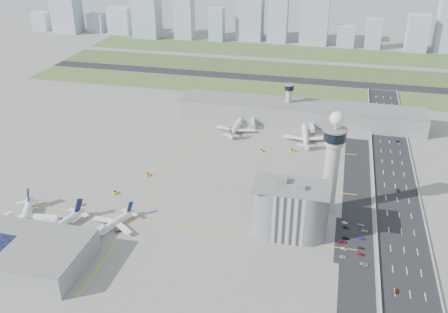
% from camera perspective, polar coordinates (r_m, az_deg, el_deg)
% --- Properties ---
extents(ground, '(1000.00, 1000.00, 0.00)m').
position_cam_1_polar(ground, '(317.46, -1.48, -5.17)').
color(ground, gray).
extents(grass_strip_0, '(480.00, 50.00, 0.08)m').
position_cam_1_polar(grass_strip_0, '(521.49, 2.77, 7.84)').
color(grass_strip_0, '#4B6731').
rests_on(grass_strip_0, ground).
extents(grass_strip_1, '(480.00, 60.00, 0.08)m').
position_cam_1_polar(grass_strip_1, '(591.97, 4.18, 10.08)').
color(grass_strip_1, '#425629').
rests_on(grass_strip_1, ground).
extents(grass_strip_2, '(480.00, 70.00, 0.08)m').
position_cam_1_polar(grass_strip_2, '(668.24, 5.37, 11.95)').
color(grass_strip_2, '#41592A').
rests_on(grass_strip_2, ground).
extents(runway, '(480.00, 22.00, 0.10)m').
position_cam_1_polar(runway, '(556.11, 3.51, 9.02)').
color(runway, black).
rests_on(runway, ground).
extents(highway, '(28.00, 500.00, 0.10)m').
position_cam_1_polar(highway, '(312.46, 19.54, -7.46)').
color(highway, black).
rests_on(highway, ground).
extents(barrier_left, '(0.60, 500.00, 1.20)m').
position_cam_1_polar(barrier_left, '(310.51, 16.99, -7.14)').
color(barrier_left, '#9E9E99').
rests_on(barrier_left, ground).
extents(barrier_right, '(0.60, 500.00, 1.20)m').
position_cam_1_polar(barrier_right, '(314.44, 22.10, -7.59)').
color(barrier_right, '#9E9E99').
rests_on(barrier_right, ground).
extents(landside_road, '(18.00, 260.00, 0.08)m').
position_cam_1_polar(landside_road, '(301.58, 14.94, -8.06)').
color(landside_road, black).
rests_on(landside_road, ground).
extents(parking_lot, '(20.00, 44.00, 0.10)m').
position_cam_1_polar(parking_lot, '(291.55, 14.54, -9.33)').
color(parking_lot, black).
rests_on(parking_lot, ground).
extents(taxiway_line_h_0, '(260.00, 0.60, 0.01)m').
position_cam_1_polar(taxiway_line_h_0, '(305.49, -10.28, -7.04)').
color(taxiway_line_h_0, yellow).
rests_on(taxiway_line_h_0, ground).
extents(taxiway_line_h_1, '(260.00, 0.60, 0.01)m').
position_cam_1_polar(taxiway_line_h_1, '(353.00, -6.52, -1.85)').
color(taxiway_line_h_1, yellow).
rests_on(taxiway_line_h_1, ground).
extents(taxiway_line_h_2, '(260.00, 0.60, 0.01)m').
position_cam_1_polar(taxiway_line_h_2, '(403.85, -3.70, 2.07)').
color(taxiway_line_h_2, yellow).
rests_on(taxiway_line_h_2, ground).
extents(taxiway_line_v, '(0.60, 260.00, 0.01)m').
position_cam_1_polar(taxiway_line_v, '(353.00, -6.52, -1.85)').
color(taxiway_line_v, yellow).
rests_on(taxiway_line_v, ground).
extents(control_tower, '(14.00, 14.00, 64.50)m').
position_cam_1_polar(control_tower, '(299.18, 12.29, -0.25)').
color(control_tower, '#ADAAA5').
rests_on(control_tower, ground).
extents(secondary_tower, '(8.60, 8.60, 31.90)m').
position_cam_1_polar(secondary_tower, '(438.42, 7.39, 6.57)').
color(secondary_tower, '#ADAAA5').
rests_on(secondary_tower, ground).
extents(admin_building, '(42.00, 24.00, 33.50)m').
position_cam_1_polar(admin_building, '(283.26, 7.59, -6.05)').
color(admin_building, '#B2B2B7').
rests_on(admin_building, ground).
extents(terminal_pier, '(210.00, 32.00, 15.80)m').
position_cam_1_polar(terminal_pier, '(439.54, 8.58, 5.02)').
color(terminal_pier, gray).
rests_on(terminal_pier, ground).
extents(near_terminal, '(84.00, 42.00, 13.00)m').
position_cam_1_polar(near_terminal, '(287.96, -23.47, -9.85)').
color(near_terminal, gray).
rests_on(near_terminal, ground).
extents(airplane_near_a, '(52.64, 56.04, 12.47)m').
position_cam_1_polar(airplane_near_a, '(315.30, -21.96, -6.24)').
color(airplane_near_a, white).
rests_on(airplane_near_a, ground).
extents(airplane_near_b, '(49.23, 53.65, 12.46)m').
position_cam_1_polar(airplane_near_b, '(300.74, -18.88, -7.36)').
color(airplane_near_b, white).
rests_on(airplane_near_b, ground).
extents(airplane_near_c, '(40.18, 43.23, 9.79)m').
position_cam_1_polar(airplane_near_c, '(297.19, -12.73, -7.22)').
color(airplane_near_c, white).
rests_on(airplane_near_c, ground).
extents(airplane_far_a, '(33.61, 39.42, 10.95)m').
position_cam_1_polar(airplane_far_a, '(414.35, 1.33, 3.60)').
color(airplane_far_a, white).
rests_on(airplane_far_a, ground).
extents(airplane_far_b, '(41.76, 47.22, 11.94)m').
position_cam_1_polar(airplane_far_b, '(402.95, 9.31, 2.63)').
color(airplane_far_b, white).
rests_on(airplane_far_b, ground).
extents(jet_bridge_near_1, '(5.39, 14.31, 5.70)m').
position_cam_1_polar(jet_bridge_near_1, '(300.74, -20.28, -8.39)').
color(jet_bridge_near_1, silver).
rests_on(jet_bridge_near_1, ground).
extents(jet_bridge_near_2, '(5.39, 14.31, 5.70)m').
position_cam_1_polar(jet_bridge_near_2, '(286.53, -15.17, -9.44)').
color(jet_bridge_near_2, silver).
rests_on(jet_bridge_near_2, ground).
extents(jet_bridge_far_0, '(5.39, 14.31, 5.70)m').
position_cam_1_polar(jet_bridge_far_0, '(431.05, 3.28, 4.12)').
color(jet_bridge_far_0, silver).
rests_on(jet_bridge_far_0, ground).
extents(jet_bridge_far_1, '(5.39, 14.31, 5.70)m').
position_cam_1_polar(jet_bridge_far_1, '(425.91, 9.92, 3.47)').
color(jet_bridge_far_1, silver).
rests_on(jet_bridge_far_1, ground).
extents(tug_0, '(2.11, 2.88, 1.59)m').
position_cam_1_polar(tug_0, '(313.99, -18.00, -6.85)').
color(tug_0, '#D59A01').
rests_on(tug_0, ground).
extents(tug_1, '(3.60, 3.53, 1.74)m').
position_cam_1_polar(tug_1, '(325.79, -16.06, -5.24)').
color(tug_1, gold).
rests_on(tug_1, ground).
extents(tug_2, '(3.84, 3.87, 1.88)m').
position_cam_1_polar(tug_2, '(333.17, -12.37, -4.01)').
color(tug_2, '#FDA810').
rests_on(tug_2, ground).
extents(tug_3, '(3.60, 3.65, 1.77)m').
position_cam_1_polar(tug_3, '(350.60, -8.70, -2.05)').
color(tug_3, orange).
rests_on(tug_3, ground).
extents(tug_4, '(3.60, 3.02, 1.78)m').
position_cam_1_polar(tug_4, '(381.68, 4.29, 0.68)').
color(tug_4, orange).
rests_on(tug_4, ground).
extents(tug_5, '(4.19, 3.39, 2.13)m').
position_cam_1_polar(tug_5, '(384.26, 7.77, 0.72)').
color(tug_5, gold).
rests_on(tug_5, ground).
extents(car_lot_0, '(3.68, 1.67, 1.23)m').
position_cam_1_polar(car_lot_0, '(277.61, 13.41, -11.08)').
color(car_lot_0, silver).
rests_on(car_lot_0, ground).
extents(car_lot_1, '(3.66, 1.77, 1.15)m').
position_cam_1_polar(car_lot_1, '(283.58, 13.57, -10.21)').
color(car_lot_1, '#ACADB1').
rests_on(car_lot_1, ground).
extents(car_lot_2, '(4.88, 2.74, 1.29)m').
position_cam_1_polar(car_lot_2, '(288.50, 13.34, -9.46)').
color(car_lot_2, maroon).
rests_on(car_lot_2, ground).
extents(car_lot_3, '(3.87, 1.87, 1.08)m').
position_cam_1_polar(car_lot_3, '(291.89, 13.78, -9.07)').
color(car_lot_3, black).
rests_on(car_lot_3, ground).
extents(car_lot_4, '(3.88, 1.79, 1.29)m').
position_cam_1_polar(car_lot_4, '(300.83, 13.77, -7.86)').
color(car_lot_4, navy).
rests_on(car_lot_4, ground).
extents(car_lot_5, '(3.48, 1.55, 1.11)m').
position_cam_1_polar(car_lot_5, '(304.77, 13.60, -7.37)').
color(car_lot_5, white).
rests_on(car_lot_5, ground).
extents(car_lot_6, '(4.73, 2.68, 1.25)m').
position_cam_1_polar(car_lot_6, '(275.37, 15.73, -11.76)').
color(car_lot_6, '#A2A2A3').
rests_on(car_lot_6, ground).
extents(car_lot_7, '(4.03, 2.17, 1.11)m').
position_cam_1_polar(car_lot_7, '(281.99, 15.43, -10.71)').
color(car_lot_7, maroon).
rests_on(car_lot_7, ground).
extents(car_lot_8, '(3.40, 1.68, 1.11)m').
position_cam_1_polar(car_lot_8, '(286.65, 15.42, -10.02)').
color(car_lot_8, '#222226').
rests_on(car_lot_8, ground).
extents(car_lot_9, '(3.53, 1.46, 1.14)m').
position_cam_1_polar(car_lot_9, '(293.84, 15.49, -9.03)').
color(car_lot_9, navy).
rests_on(car_lot_9, ground).
extents(car_lot_10, '(4.46, 2.52, 1.18)m').
position_cam_1_polar(car_lot_10, '(300.51, 15.75, -8.19)').
color(car_lot_10, '#B3B1C2').
rests_on(car_lot_10, ground).
extents(car_lot_11, '(4.18, 1.87, 1.19)m').
position_cam_1_polar(car_lot_11, '(305.02, 15.34, -7.56)').
color(car_lot_11, '#8F92A0').
rests_on(car_lot_11, ground).
extents(car_hw_0, '(1.67, 3.63, 1.21)m').
position_cam_1_polar(car_hw_0, '(263.48, 19.09, -14.33)').
color(car_hw_0, maroon).
rests_on(car_hw_0, ground).
extents(car_hw_1, '(1.53, 3.88, 1.26)m').
position_cam_1_polar(car_hw_1, '(347.57, 19.23, -3.66)').
color(car_hw_1, black).
rests_on(car_hw_1, ground).
extents(car_hw_2, '(2.10, 4.46, 1.23)m').
position_cam_1_polar(car_hw_2, '(419.77, 19.23, 1.64)').
color(car_hw_2, navy).
rests_on(car_hw_2, ground).
extents(car_hw_4, '(1.53, 3.42, 1.14)m').
position_cam_1_polar(car_hw_4, '(470.34, 17.29, 4.59)').
color(car_hw_4, gray).
rests_on(car_hw_4, ground).
extents(skyline_bldg_0, '(24.05, 19.24, 26.50)m').
position_cam_1_polar(skyline_bldg_0, '(831.07, -20.11, 14.32)').
color(skyline_bldg_0, '#9EADC1').
rests_on(skyline_bldg_0, ground).
extents(skyline_bldg_1, '(37.63, 30.10, 65.60)m').
position_cam_1_polar(skyline_bldg_1, '(799.92, -17.58, 15.70)').
color(skyline_bldg_1, '#9EADC1').
rests_on(skyline_bldg_1, ground).
extents(skyline_bldg_2, '(22.81, 18.25, 26.79)m').
position_cam_1_polar(skyline_bldg_2, '(795.03, -14.36, 14.60)').
color(skyline_bldg_2, '#9EADC1').
rests_on(skyline_bldg_2, ground).
extents(skyline_bldg_3, '(32.30, 25.84, 36.93)m').
position_cam_1_polar(skyline_bldg_3, '(778.24, -11.74, 15.00)').
color(skyline_bldg_3, '#9EADC1').
rests_on(skyline_bldg_3, ground).
extents(skyline_bldg_4, '(35.81, 28.65, 60.36)m').
position_cam_1_polar(skyline_bldg_4, '(742.56, -8.84, 15.61)').
color(skyline_bldg_4, '#9EADC1').
rests_on(skyline_bldg_4, ground).
extents(skyline_bldg_5, '(25.49, 20.39, 66.89)m').
position_cam_1_polar(skyline_bldg_5, '(727.72, -4.59, 15.87)').
color(skyline_bldg_5, '#9EADC1').
rests_on(skyline_bldg_5, ground).
extents(skyline_bldg_6, '(20.04, 16.03, 45.20)m').
position_cam_1_polar(skyline_bldg_6, '(715.16, -0.85, 14.88)').
color(skyline_bldg_6, '#9EADC1').
rests_on(skyline_bldg_6, ground).
extents(skyline_bldg_7, '(35.76, 28.61, 61.22)m').
position_cam_1_polar(skyline_bldg_7, '(722.62, 2.98, 15.61)').
color(skyline_bldg_7, '#9EADC1').
rests_on(skyline_bldg_7, ground).
extents(skyline_bldg_8, '(26.33, 21.06, 83.39)m').
position_cam_1_polar(skyline_bldg_8, '(709.25, 6.22, 16.20)').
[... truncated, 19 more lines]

